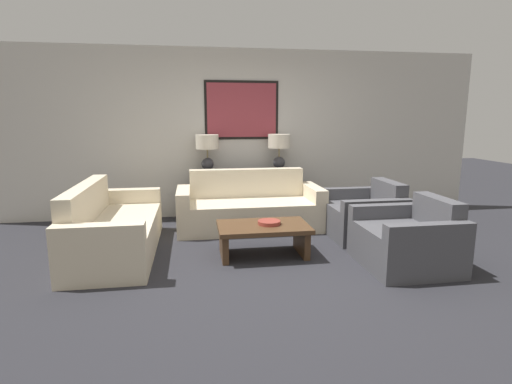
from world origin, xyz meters
TOP-DOWN VIEW (x-y plane):
  - ground_plane at (0.00, 0.00)m, footprint 20.00×20.00m
  - back_wall at (0.00, 2.48)m, footprint 7.91×0.12m
  - console_table at (0.00, 2.21)m, footprint 1.59×0.39m
  - table_lamp_left at (-0.57, 2.21)m, footprint 0.35×0.35m
  - table_lamp_right at (0.57, 2.21)m, footprint 0.35×0.35m
  - couch_by_back_wall at (0.00, 1.59)m, footprint 2.06×0.86m
  - couch_by_side at (-1.74, 0.76)m, footprint 0.86×2.06m
  - coffee_table at (-0.01, 0.40)m, footprint 1.05×0.65m
  - decorative_bowl at (0.06, 0.41)m, footprint 0.27×0.27m
  - armchair_near_back_wall at (1.48, 0.95)m, footprint 0.91×1.00m
  - armchair_near_camera at (1.48, -0.16)m, footprint 0.91×1.00m

SIDE VIEW (x-z plane):
  - ground_plane at x=0.00m, z-range 0.00..0.00m
  - coffee_table at x=-0.01m, z-range 0.09..0.46m
  - armchair_near_back_wall at x=1.48m, z-range -0.10..0.65m
  - armchair_near_camera at x=1.48m, z-range -0.10..0.65m
  - couch_by_back_wall at x=0.00m, z-range -0.13..0.70m
  - couch_by_side at x=-1.74m, z-range -0.13..0.70m
  - console_table at x=0.00m, z-range 0.00..0.76m
  - decorative_bowl at x=0.06m, z-range 0.37..0.42m
  - table_lamp_left at x=-0.57m, z-range 0.86..1.43m
  - table_lamp_right at x=0.57m, z-range 0.86..1.43m
  - back_wall at x=0.00m, z-range 0.01..2.66m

